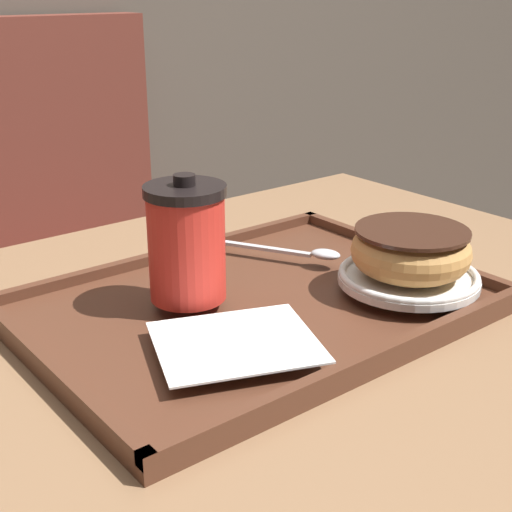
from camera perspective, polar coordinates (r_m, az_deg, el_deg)
cafe_table at (r=0.82m, az=-0.53°, el=-15.38°), size 1.01×0.74×0.74m
serving_tray at (r=0.75m, az=-0.00°, el=-4.06°), size 0.47×0.34×0.02m
napkin_paper at (r=0.64m, az=-1.63°, el=-6.89°), size 0.18×0.16×0.00m
coffee_cup_front at (r=0.71m, az=-5.58°, el=1.14°), size 0.08×0.08×0.13m
plate_with_chocolate_donut at (r=0.78m, az=12.11°, el=-1.64°), size 0.15×0.15×0.01m
donut_chocolate_glazed at (r=0.77m, az=12.28°, el=0.48°), size 0.13×0.13×0.05m
spoon at (r=0.84m, az=4.04°, el=0.29°), size 0.09×0.14×0.01m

